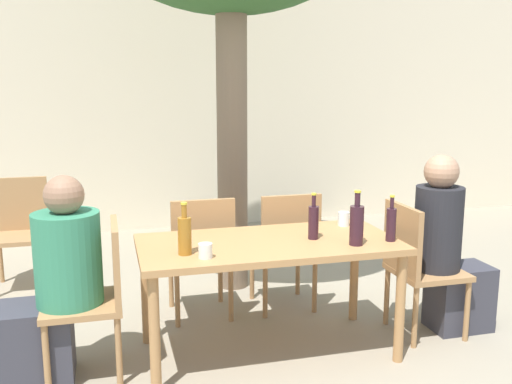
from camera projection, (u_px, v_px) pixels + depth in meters
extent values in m
plane|color=gray|center=(268.00, 351.00, 3.62)|extent=(30.00, 30.00, 0.00)
cube|color=beige|center=(188.00, 107.00, 6.55)|extent=(10.00, 0.08, 2.80)
cylinder|color=#7A6651|center=(232.00, 149.00, 4.58)|extent=(0.24, 0.24, 2.30)
cube|color=#B27F4C|center=(269.00, 244.00, 3.49)|extent=(1.58, 0.78, 0.04)
cylinder|color=#B27F4C|center=(155.00, 335.00, 3.06)|extent=(0.06, 0.06, 0.69)
cylinder|color=#B27F4C|center=(400.00, 308.00, 3.43)|extent=(0.06, 0.06, 0.69)
cylinder|color=#B27F4C|center=(146.00, 293.00, 3.68)|extent=(0.06, 0.06, 0.69)
cylinder|color=#B27F4C|center=(354.00, 273.00, 4.05)|extent=(0.06, 0.06, 0.69)
cube|color=#A87A4C|center=(82.00, 304.00, 3.26)|extent=(0.44, 0.44, 0.04)
cube|color=#A87A4C|center=(116.00, 261.00, 3.26)|extent=(0.04, 0.44, 0.45)
cylinder|color=#A87A4C|center=(52.00, 331.00, 3.43)|extent=(0.04, 0.04, 0.41)
cylinder|color=#A87A4C|center=(47.00, 360.00, 3.07)|extent=(0.04, 0.04, 0.41)
cylinder|color=#A87A4C|center=(117.00, 324.00, 3.53)|extent=(0.04, 0.04, 0.41)
cylinder|color=#A87A4C|center=(119.00, 352.00, 3.17)|extent=(0.04, 0.04, 0.41)
cube|color=#A87A4C|center=(427.00, 272.00, 3.82)|extent=(0.44, 0.44, 0.04)
cube|color=#A87A4C|center=(402.00, 239.00, 3.72)|extent=(0.04, 0.44, 0.45)
cylinder|color=#A87A4C|center=(467.00, 311.00, 3.73)|extent=(0.04, 0.04, 0.41)
cylinder|color=#A87A4C|center=(435.00, 291.00, 4.09)|extent=(0.04, 0.04, 0.41)
cylinder|color=#A87A4C|center=(415.00, 317.00, 3.64)|extent=(0.04, 0.04, 0.41)
cylinder|color=#A87A4C|center=(387.00, 296.00, 4.00)|extent=(0.04, 0.04, 0.41)
cube|color=#A87A4C|center=(199.00, 258.00, 4.13)|extent=(0.44, 0.44, 0.04)
cube|color=#A87A4C|center=(204.00, 232.00, 3.90)|extent=(0.44, 0.04, 0.45)
cylinder|color=#A87A4C|center=(220.00, 276.00, 4.40)|extent=(0.04, 0.04, 0.41)
cylinder|color=#A87A4C|center=(171.00, 281.00, 4.31)|extent=(0.04, 0.04, 0.41)
cylinder|color=#A87A4C|center=(231.00, 294.00, 4.04)|extent=(0.04, 0.04, 0.41)
cylinder|color=#A87A4C|center=(177.00, 299.00, 3.95)|extent=(0.04, 0.04, 0.41)
cube|color=#A87A4C|center=(283.00, 251.00, 4.29)|extent=(0.44, 0.44, 0.04)
cube|color=#A87A4C|center=(291.00, 226.00, 4.06)|extent=(0.44, 0.04, 0.45)
cylinder|color=#A87A4C|center=(298.00, 269.00, 4.56)|extent=(0.04, 0.04, 0.41)
cylinder|color=#A87A4C|center=(252.00, 273.00, 4.47)|extent=(0.04, 0.04, 0.41)
cylinder|color=#A87A4C|center=(315.00, 286.00, 4.20)|extent=(0.04, 0.04, 0.41)
cylinder|color=#A87A4C|center=(265.00, 290.00, 4.11)|extent=(0.04, 0.04, 0.41)
cube|color=#A87A4C|center=(19.00, 238.00, 4.66)|extent=(0.44, 0.44, 0.04)
cube|color=#A87A4C|center=(20.00, 204.00, 4.81)|extent=(0.44, 0.04, 0.45)
cylinder|color=#A87A4C|center=(44.00, 269.00, 4.57)|extent=(0.04, 0.04, 0.41)
cylinder|color=#A87A4C|center=(1.00, 259.00, 4.84)|extent=(0.04, 0.04, 0.41)
cylinder|color=#A87A4C|center=(48.00, 255.00, 4.93)|extent=(0.04, 0.04, 0.41)
cube|color=#383842|center=(36.00, 343.00, 3.23)|extent=(0.40, 0.33, 0.45)
cylinder|color=#337F5B|center=(68.00, 258.00, 3.19)|extent=(0.37, 0.37, 0.52)
sphere|color=#936B51|center=(64.00, 195.00, 3.12)|extent=(0.22, 0.22, 0.22)
cube|color=#383842|center=(459.00, 297.00, 3.93)|extent=(0.40, 0.28, 0.45)
cylinder|color=#232328|center=(438.00, 228.00, 3.78)|extent=(0.31, 0.31, 0.56)
sphere|color=tan|center=(442.00, 172.00, 3.71)|extent=(0.23, 0.23, 0.23)
cylinder|color=#9E661E|center=(185.00, 236.00, 3.20)|extent=(0.08, 0.08, 0.21)
cylinder|color=#9E661E|center=(184.00, 211.00, 3.17)|extent=(0.03, 0.03, 0.07)
cylinder|color=gold|center=(184.00, 203.00, 3.16)|extent=(0.04, 0.04, 0.01)
cylinder|color=#331923|center=(357.00, 226.00, 3.38)|extent=(0.08, 0.08, 0.24)
cylinder|color=#331923|center=(357.00, 199.00, 3.35)|extent=(0.03, 0.03, 0.08)
cylinder|color=gold|center=(358.00, 191.00, 3.34)|extent=(0.04, 0.04, 0.01)
cylinder|color=#331923|center=(313.00, 223.00, 3.51)|extent=(0.06, 0.06, 0.21)
cylinder|color=#331923|center=(314.00, 201.00, 3.49)|extent=(0.03, 0.03, 0.07)
cylinder|color=gold|center=(314.00, 194.00, 3.48)|extent=(0.03, 0.03, 0.01)
cylinder|color=#331923|center=(391.00, 225.00, 3.47)|extent=(0.06, 0.06, 0.20)
cylinder|color=#331923|center=(392.00, 203.00, 3.44)|extent=(0.02, 0.02, 0.07)
cylinder|color=gold|center=(392.00, 196.00, 3.44)|extent=(0.03, 0.03, 0.01)
cylinder|color=white|center=(344.00, 219.00, 3.85)|extent=(0.08, 0.08, 0.10)
cylinder|color=silver|center=(205.00, 251.00, 3.14)|extent=(0.08, 0.08, 0.08)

